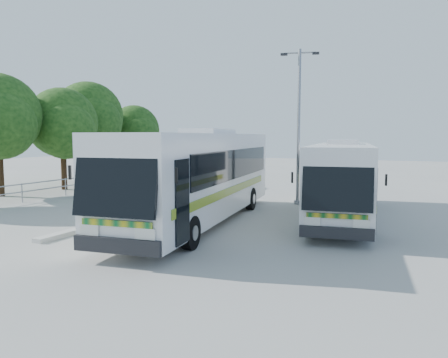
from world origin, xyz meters
The scene contains 9 objects.
ground centered at (0.00, 0.00, 0.00)m, with size 100.00×100.00×0.00m, color #9D9D98.
kerb_divider centered at (-2.30, 2.00, 0.07)m, with size 0.40×16.00×0.15m, color #B2B2AD.
railing centered at (-10.00, 4.00, 0.74)m, with size 0.06×22.00×1.00m.
tree_far_c centered at (-12.12, 5.10, 4.26)m, with size 4.97×4.69×6.49m.
tree_far_d centered at (-13.31, 8.80, 4.82)m, with size 5.62×5.30×7.33m.
tree_far_e centered at (-12.63, 13.30, 3.89)m, with size 4.54×4.28×5.92m.
coach_main centered at (0.84, -0.73, 1.93)m, with size 4.20×12.90×3.52m.
coach_adjacent centered at (5.70, 2.76, 1.69)m, with size 3.86×11.31×3.08m.
lamppost centered at (3.06, 5.52, 4.24)m, with size 1.86×0.61×7.68m.
Camera 1 is at (8.93, -15.85, 3.42)m, focal length 35.00 mm.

